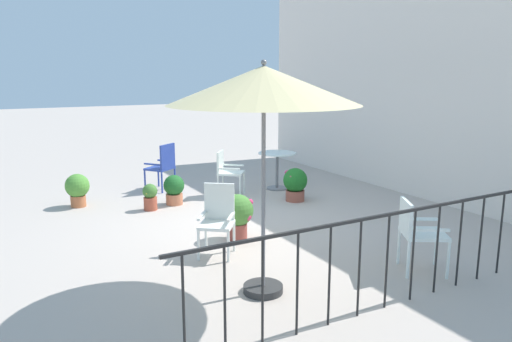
{
  "coord_description": "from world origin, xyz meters",
  "views": [
    {
      "loc": [
        6.79,
        -3.4,
        2.38
      ],
      "look_at": [
        0.0,
        0.36,
        0.8
      ],
      "focal_mm": 33.88,
      "sensor_mm": 36.0,
      "label": 1
    }
  ],
  "objects": [
    {
      "name": "potted_plant_3",
      "position": [
        -1.33,
        -1.04,
        0.25
      ],
      "size": [
        0.26,
        0.26,
        0.47
      ],
      "color": "#A94C35",
      "rests_on": "ground"
    },
    {
      "name": "villa_facade",
      "position": [
        0.0,
        3.94,
        2.17
      ],
      "size": [
        9.78,
        0.3,
        4.34
      ],
      "primitive_type": "cube",
      "color": "silver",
      "rests_on": "ground"
    },
    {
      "name": "potted_plant_2",
      "position": [
        -0.62,
        1.55,
        0.34
      ],
      "size": [
        0.46,
        0.46,
        0.63
      ],
      "color": "brown",
      "rests_on": "ground"
    },
    {
      "name": "potted_plant_0",
      "position": [
        -1.48,
        -0.54,
        0.29
      ],
      "size": [
        0.38,
        0.38,
        0.55
      ],
      "color": "#C16F4C",
      "rests_on": "ground"
    },
    {
      "name": "patio_chair_1",
      "position": [
        1.17,
        -0.86,
        0.52
      ],
      "size": [
        0.6,
        0.6,
        0.94
      ],
      "color": "white",
      "rests_on": "ground"
    },
    {
      "name": "cafe_table_0",
      "position": [
        -1.6,
        1.75,
        0.54
      ],
      "size": [
        0.78,
        0.78,
        0.77
      ],
      "color": "silver",
      "rests_on": "ground"
    },
    {
      "name": "patio_umbrella_0",
      "position": [
        2.48,
        -0.92,
        2.23
      ],
      "size": [
        2.0,
        2.0,
        2.51
      ],
      "color": "#2D2D2D",
      "rests_on": "ground"
    },
    {
      "name": "patio_chair_3",
      "position": [
        -1.59,
        0.59,
        0.52
      ],
      "size": [
        0.64,
        0.64,
        0.89
      ],
      "color": "white",
      "rests_on": "ground"
    },
    {
      "name": "ground_plane",
      "position": [
        0.0,
        0.0,
        0.0
      ],
      "size": [
        60.0,
        60.0,
        0.0
      ],
      "primitive_type": "plane",
      "color": "#B6A79B"
    },
    {
      "name": "terrace_railing",
      "position": [
        3.4,
        -0.0,
        0.68
      ],
      "size": [
        0.03,
        4.73,
        1.01
      ],
      "color": "black",
      "rests_on": "ground"
    },
    {
      "name": "potted_plant_4",
      "position": [
        0.79,
        -0.38,
        0.39
      ],
      "size": [
        0.47,
        0.47,
        0.67
      ],
      "color": "brown",
      "rests_on": "ground"
    },
    {
      "name": "patio_chair_0",
      "position": [
        2.88,
        0.99,
        0.53
      ],
      "size": [
        0.66,
        0.67,
        0.89
      ],
      "color": "white",
      "rests_on": "ground"
    },
    {
      "name": "patio_chair_2",
      "position": [
        -2.64,
        -0.36,
        0.55
      ],
      "size": [
        0.66,
        0.67,
        0.97
      ],
      "color": "#2B409B",
      "rests_on": "ground"
    },
    {
      "name": "potted_plant_1",
      "position": [
        -2.18,
        -2.12,
        0.34
      ],
      "size": [
        0.43,
        0.43,
        0.6
      ],
      "color": "#B8653E",
      "rests_on": "ground"
    }
  ]
}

